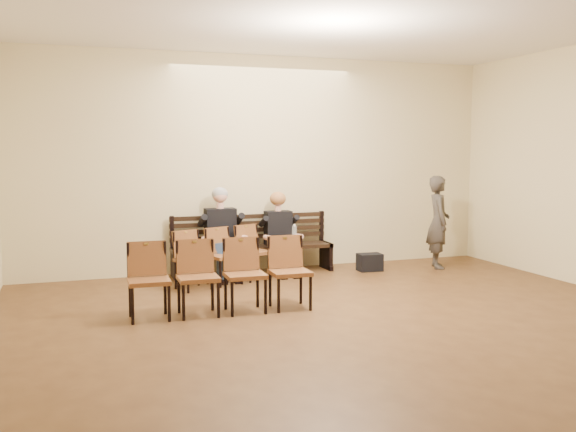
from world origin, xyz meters
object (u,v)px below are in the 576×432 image
Objects in this scene: seated_man at (222,232)px; chair_row_front at (225,256)px; laptop at (226,241)px; bench at (253,260)px; seated_woman at (280,236)px; passerby at (438,215)px; water_bottle at (294,240)px; bag at (370,262)px; chair_row_back at (222,277)px.

seated_man reaches higher than chair_row_front.
laptop is 0.24× the size of chair_row_front.
bench is 0.73m from seated_man.
passerby reaches higher than seated_woman.
water_bottle is at bearing -37.04° from bench.
bag is 0.17× the size of chair_row_back.
laptop is 3.60m from passerby.
water_bottle is 2.48m from chair_row_back.
seated_man is 3.63m from passerby.
seated_woman reaches higher than bag.
passerby is (3.57, -0.28, 0.31)m from laptop.
chair_row_back is (-1.47, -2.18, -0.15)m from seated_woman.
chair_row_front reaches higher than bag.
passerby is at bearing -8.87° from seated_woman.
laptop is 1.07m from water_bottle.
water_bottle is (0.55, -0.42, 0.35)m from bench.
seated_woman is 0.68× the size of passerby.
seated_woman is 2.63m from chair_row_back.
passerby reaches higher than bag.
bag is at bearing -12.39° from bench.
seated_man is at bearing 103.35° from passerby.
water_bottle is 2.54m from passerby.
water_bottle is at bearing 50.97° from chair_row_back.
seated_woman is 0.80× the size of chair_row_front.
bench reaches higher than bag.
water_bottle is at bearing -9.33° from chair_row_front.
bench is at bearing 142.96° from water_bottle.
passerby is (3.07, -0.53, 0.67)m from bench.
chair_row_back is at bearing -123.97° from seated_woman.
bag is 3.49m from chair_row_back.
laptop is at bearing 105.41° from passerby.
bench is at bearing 167.61° from bag.
chair_row_front is (-0.63, -0.65, 0.20)m from bench.
passerby is (1.20, -0.12, 0.75)m from bag.
chair_row_back is (-0.55, -2.04, -0.13)m from laptop.
laptop is 0.16× the size of chair_row_back.
water_bottle is at bearing -64.92° from seated_woman.
chair_row_back is at bearing -147.11° from bag.
water_bottle is at bearing 107.19° from passerby.
laptop is at bearing -153.31° from bench.
water_bottle is 1.21m from chair_row_front.
water_bottle is (1.06, -0.16, -0.01)m from laptop.
chair_row_front reaches higher than water_bottle.
bench is at bearing 100.01° from passerby.
bag is (2.37, -0.16, -0.44)m from laptop.
bag is at bearing 104.00° from passerby.
laptop reaches higher than water_bottle.
seated_woman is 3.35× the size of laptop.
passerby is 3.72m from chair_row_front.
chair_row_back reaches higher than laptop.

